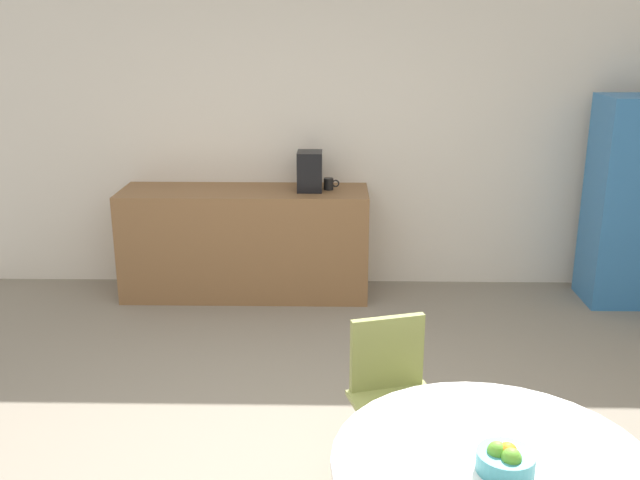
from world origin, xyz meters
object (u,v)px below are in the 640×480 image
Objects in this scene: locker_cabinet at (630,202)px; fruit_bowl at (505,460)px; mug_white at (329,184)px; chair_olive at (393,382)px; coffee_maker at (310,171)px.

locker_cabinet is 8.35× the size of fruit_bowl.
mug_white is at bearing 100.03° from fruit_bowl.
chair_olive is 2.59× the size of coffee_maker.
mug_white reaches higher than chair_olive.
chair_olive is 2.61m from mug_white.
chair_olive is 6.43× the size of mug_white.
fruit_bowl is at bearing -117.34° from locker_cabinet.
locker_cabinet is 3.87m from fruit_bowl.
chair_olive is 4.13× the size of fruit_bowl.
locker_cabinet is 2.02× the size of chair_olive.
locker_cabinet is 2.58m from coffee_maker.
chair_olive is at bearing -130.58° from locker_cabinet.
fruit_bowl is (-1.78, -3.44, -0.06)m from locker_cabinet.
coffee_maker reaches higher than chair_olive.
mug_white is (-2.41, 0.13, 0.11)m from locker_cabinet.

